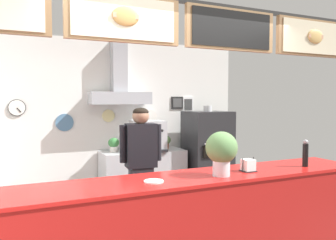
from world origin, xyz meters
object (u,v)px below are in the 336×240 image
Objects in this scene: potted_thyme at (166,141)px; napkin_holder at (248,166)px; potted_basil at (114,144)px; condiment_plate at (154,181)px; pepper_grinder at (305,153)px; shop_worker at (141,167)px; pizza_oven at (207,155)px; basil_vase at (221,151)px; espresso_machine at (148,136)px.

napkin_holder is at bearing -95.74° from potted_thyme.
condiment_plate is at bearing -97.25° from potted_basil.
pepper_grinder is (0.42, -2.62, 0.15)m from potted_thyme.
condiment_plate is at bearing 80.01° from shop_worker.
basil_vase is (-1.28, -2.40, 0.49)m from pizza_oven.
espresso_machine is 1.95× the size of pepper_grinder.
basil_vase is (-0.60, -2.62, 0.24)m from potted_thyme.
potted_thyme is at bearing 84.26° from napkin_holder.
espresso_machine is 1.37× the size of basil_vase.
potted_thyme is at bearing 162.54° from pizza_oven.
napkin_holder is at bearing -75.59° from potted_basil.
potted_thyme is (0.91, 1.33, 0.13)m from shop_worker.
espresso_machine is (-1.04, 0.15, 0.37)m from pizza_oven.
espresso_machine is at bearing 92.15° from napkin_holder.
basil_vase is (0.32, -1.29, 0.36)m from shop_worker.
potted_thyme is at bearing 10.33° from espresso_machine.
potted_basil is 1.03× the size of potted_thyme.
basil_vase reaches higher than condiment_plate.
condiment_plate is at bearing -129.10° from pizza_oven.
potted_thyme is at bearing -119.94° from shop_worker.
espresso_machine is at bearing 70.64° from condiment_plate.
napkin_holder is (0.98, 0.02, 0.05)m from condiment_plate.
pizza_oven reaches higher than potted_thyme.
napkin_holder is at bearing 122.36° from shop_worker.
pepper_grinder is (1.66, -0.03, 0.13)m from condiment_plate.
potted_basil reaches higher than potted_thyme.
napkin_holder is (0.65, -2.54, 0.07)m from potted_basil.
basil_vase is at bearing 108.29° from shop_worker.
pepper_grinder is at bearing -62.81° from potted_basil.
shop_worker is 1.41m from napkin_holder.
pizza_oven is 4.04× the size of basil_vase.
espresso_machine is 4.10× the size of napkin_holder.
espresso_machine is at bearing 106.86° from pepper_grinder.
pizza_oven is 2.55m from napkin_holder.
condiment_plate is at bearing -115.57° from potted_thyme.
shop_worker reaches higher than basil_vase.
potted_basil is 0.57× the size of basil_vase.
condiment_plate is at bearing -178.69° from napkin_holder.
potted_thyme is 2.87m from condiment_plate.
potted_basil is at bearing 175.59° from espresso_machine.
pizza_oven reaches higher than basil_vase.
pizza_oven is at bearing 50.90° from condiment_plate.
potted_thyme is at bearing 64.43° from condiment_plate.
basil_vase is at bearing -171.04° from napkin_holder.
potted_basil is 2.59m from condiment_plate.
shop_worker reaches higher than potted_basil.
potted_thyme is 0.56× the size of basil_vase.
pizza_oven reaches higher than potted_basil.
napkin_holder is at bearing 8.96° from basil_vase.
pepper_grinder is at bearing 140.49° from shop_worker.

